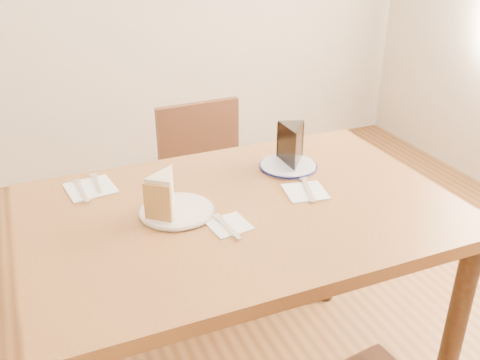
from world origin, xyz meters
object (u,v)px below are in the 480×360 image
Objects in this scene: chocolate_cake at (293,147)px; plate_cream at (177,211)px; carrot_cake at (166,193)px; table at (242,236)px; chair_far at (212,198)px; plate_navy at (288,166)px.

plate_cream is at bearing 37.86° from chocolate_cake.
table is at bearing 26.33° from carrot_cake.
plate_cream is 1.91× the size of carrot_cake.
plate_cream is at bearing 19.92° from carrot_cake.
chocolate_cake is (0.13, -0.41, 0.36)m from chair_far.
carrot_cake is (-0.32, -0.54, 0.36)m from chair_far.
chair_far is at bearing 97.99° from carrot_cake.
table is 1.46× the size of chair_far.
chair_far is 0.52m from plate_navy.
carrot_cake reaches higher than plate_navy.
table is 0.21m from plate_cream.
chocolate_cake is (0.25, 0.18, 0.17)m from table.
plate_navy is at bearing 23.55° from chocolate_cake.
chair_far reaches higher than plate_cream.
carrot_cake is at bearing 57.26° from chair_far.
plate_cream is 1.65× the size of chocolate_cake.
chocolate_cake reaches higher than chair_far.
plate_navy is (0.24, 0.18, 0.10)m from table.
carrot_cake is at bearing 35.99° from chocolate_cake.
chair_far is 4.16× the size of plate_cream.
carrot_cake is at bearing -163.47° from plate_navy.
carrot_cake is (-0.02, 0.01, 0.06)m from plate_cream.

